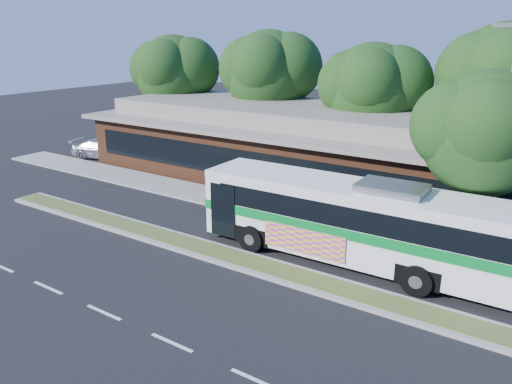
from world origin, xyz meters
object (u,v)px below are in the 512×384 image
Objects in this scene: lamp_post at (501,141)px; sidewalk_tree at (496,132)px; sedan at (103,149)px; transit_bus at (352,216)px.

sidewalk_tree is at bearing 141.59° from lamp_post.
sedan is at bearing 173.67° from sidewalk_tree.
lamp_post is at bearing -113.05° from sedan.
lamp_post is 26.81m from sedan.
sedan is at bearing 163.53° from transit_bus.
sedan is (-21.82, 6.00, -1.25)m from transit_bus.
transit_bus is 2.64× the size of sedan.
lamp_post is 0.43m from sidewalk_tree.
sedan is at bearing 173.33° from lamp_post.
lamp_post reaches higher than sedan.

